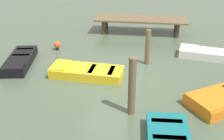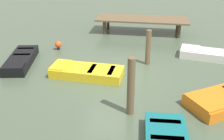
% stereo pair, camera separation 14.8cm
% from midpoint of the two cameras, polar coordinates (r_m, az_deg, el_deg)
% --- Properties ---
extents(ground_plane, '(80.00, 80.00, 0.00)m').
position_cam_midpoint_polar(ground_plane, '(11.87, -0.36, -1.53)').
color(ground_plane, '#475642').
extents(dock_segment, '(5.74, 2.00, 0.95)m').
position_cam_midpoint_polar(dock_segment, '(17.54, 5.70, 10.36)').
color(dock_segment, brown).
rests_on(dock_segment, ground_plane).
extents(rowboat_black, '(1.67, 3.15, 0.46)m').
position_cam_midpoint_polar(rowboat_black, '(13.73, -18.87, 1.91)').
color(rowboat_black, black).
rests_on(rowboat_black, ground_plane).
extents(rowboat_yellow, '(3.12, 1.29, 0.46)m').
position_cam_midpoint_polar(rowboat_yellow, '(11.92, -5.70, -0.37)').
color(rowboat_yellow, gold).
rests_on(rowboat_yellow, ground_plane).
extents(rowboat_white, '(4.20, 1.63, 0.46)m').
position_cam_midpoint_polar(rowboat_white, '(14.58, 21.48, 2.86)').
color(rowboat_white, silver).
rests_on(rowboat_white, ground_plane).
extents(mooring_piling_far_right, '(0.24, 0.24, 1.68)m').
position_cam_midpoint_polar(mooring_piling_far_right, '(12.94, 7.11, 4.70)').
color(mooring_piling_far_right, brown).
rests_on(mooring_piling_far_right, ground_plane).
extents(mooring_piling_center, '(0.26, 0.26, 2.06)m').
position_cam_midpoint_polar(mooring_piling_center, '(9.02, 3.72, -3.49)').
color(mooring_piling_center, brown).
rests_on(mooring_piling_center, ground_plane).
extents(marker_buoy, '(0.36, 0.36, 0.48)m').
position_cam_midpoint_polar(marker_buoy, '(15.05, -11.60, 5.13)').
color(marker_buoy, '#262626').
rests_on(marker_buoy, ground_plane).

